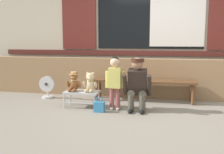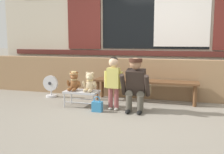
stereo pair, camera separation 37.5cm
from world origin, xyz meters
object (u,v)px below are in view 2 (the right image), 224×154
Objects in this scene: teddy_bear_with_hat at (74,81)px; floor_fan at (51,86)px; wooden_bench_long at (145,84)px; child_standing at (114,77)px; adult_crouching at (136,84)px; small_display_bench at (82,93)px; handbag_on_ground at (97,106)px; teddy_bear_plain at (90,83)px.

floor_fan is at bearing 146.23° from teddy_bear_with_hat.
wooden_bench_long is 2.07m from floor_fan.
child_standing is 1.01× the size of adult_crouching.
child_standing is (0.64, -0.05, 0.33)m from small_display_bench.
adult_crouching reaches higher than small_display_bench.
floor_fan is at bearing 150.68° from small_display_bench.
small_display_bench is at bearing -0.77° from teddy_bear_with_hat.
adult_crouching is (1.05, -0.04, 0.21)m from small_display_bench.
wooden_bench_long is 1.23m from handbag_on_ground.
floor_fan is (-1.14, 0.55, -0.23)m from teddy_bear_plain.
teddy_bear_with_hat reaches higher than handbag_on_ground.
child_standing is at bearing -20.32° from floor_fan.
wooden_bench_long is 5.78× the size of teddy_bear_with_hat.
small_display_bench is 1.76× the size of teddy_bear_plain.
floor_fan is at bearing 163.69° from adult_crouching.
handbag_on_ground is (0.40, -0.26, -0.17)m from small_display_bench.
wooden_bench_long is 5.78× the size of teddy_bear_plain.
teddy_bear_plain reaches higher than handbag_on_ground.
small_display_bench is 1.07m from adult_crouching.
adult_crouching is (0.89, -0.05, 0.02)m from teddy_bear_plain.
teddy_bear_plain is 0.51m from handbag_on_ground.
child_standing reaches higher than floor_fan.
wooden_bench_long is at bearing 33.92° from small_display_bench.
child_standing is at bearing -4.36° from small_display_bench.
adult_crouching reaches higher than wooden_bench_long.
small_display_bench is 0.25m from teddy_bear_plain.
teddy_bear_plain is at bearing 174.02° from child_standing.
teddy_bear_with_hat is 1.00× the size of teddy_bear_plain.
adult_crouching is 0.78m from handbag_on_ground.
small_display_bench is 0.26m from teddy_bear_with_hat.
teddy_bear_plain is at bearing -141.76° from wooden_bench_long.
small_display_bench is 0.72m from child_standing.
wooden_bench_long is at bearing 60.41° from child_standing.
small_display_bench is 1.33× the size of floor_fan.
teddy_bear_with_hat is 1.21m from adult_crouching.
child_standing reaches higher than handbag_on_ground.
handbag_on_ground is at bearing -30.33° from floor_fan.
floor_fan is at bearing -175.16° from wooden_bench_long.
floor_fan is at bearing 154.28° from teddy_bear_plain.
adult_crouching is at bearing -2.17° from teddy_bear_with_hat.
teddy_bear_with_hat is at bearing 179.87° from teddy_bear_plain.
handbag_on_ground is (-0.24, -0.21, -0.50)m from child_standing.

